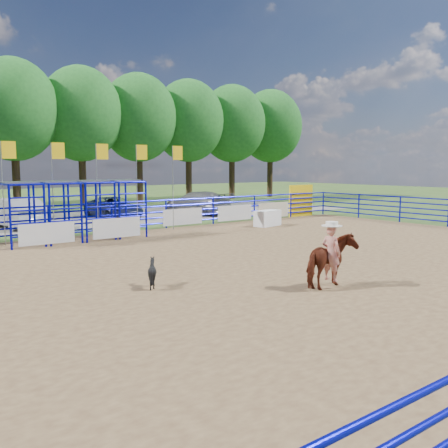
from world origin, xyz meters
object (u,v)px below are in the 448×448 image
at_px(calf, 152,273).
at_px(car_b, 14,213).
at_px(horse_and_rider, 331,255).
at_px(announcer_table, 268,218).
at_px(car_d, 197,203).
at_px(car_c, 114,208).

height_order(calf, car_b, car_b).
bearing_deg(car_b, horse_and_rider, 89.25).
relative_size(horse_and_rider, calf, 3.25).
bearing_deg(announcer_table, car_d, 83.46).
bearing_deg(car_d, announcer_table, 76.59).
relative_size(car_b, car_c, 1.03).
height_order(announcer_table, car_b, car_b).
xyz_separation_m(horse_and_rider, calf, (-3.70, 2.93, -0.48)).
xyz_separation_m(calf, car_d, (12.42, 15.98, 0.36)).
distance_m(horse_and_rider, car_c, 20.08).
xyz_separation_m(car_b, car_d, (11.78, 0.28, -0.03)).
bearing_deg(car_c, announcer_table, -64.14).
relative_size(announcer_table, horse_and_rider, 0.63).
bearing_deg(car_b, announcer_table, 134.86).
relative_size(announcer_table, car_d, 0.30).
height_order(car_c, car_d, car_d).
bearing_deg(horse_and_rider, car_b, 99.31).
height_order(announcer_table, car_c, car_c).
bearing_deg(announcer_table, calf, -145.02).
bearing_deg(car_c, car_d, -11.51).
height_order(car_b, car_d, car_b).
height_order(announcer_table, car_d, car_d).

